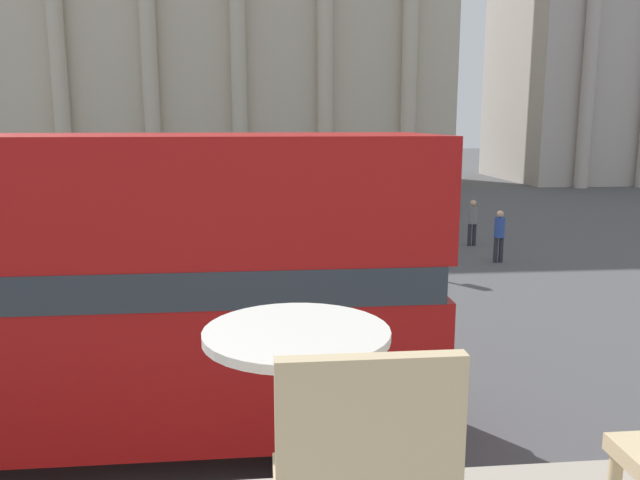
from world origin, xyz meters
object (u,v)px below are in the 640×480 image
traffic_light_mid (396,198)px  traffic_light_far (383,175)px  cafe_dining_table (297,387)px  pedestrian_grey (473,220)px  double_decker_bus (0,285)px  pedestrian_yellow (308,196)px  car_navy (377,217)px  traffic_light_near (289,228)px  pedestrian_blue (499,233)px

traffic_light_mid → traffic_light_far: size_ratio=0.99×
cafe_dining_table → pedestrian_grey: cafe_dining_table is taller
double_decker_bus → pedestrian_yellow: size_ratio=6.14×
traffic_light_far → car_navy: 2.34m
double_decker_bus → traffic_light_far: size_ratio=3.33×
car_navy → traffic_light_far: bearing=-148.0°
double_decker_bus → traffic_light_mid: size_ratio=3.35×
pedestrian_grey → traffic_light_near: bearing=-47.4°
cafe_dining_table → pedestrian_blue: cafe_dining_table is taller
cafe_dining_table → pedestrian_yellow: (2.12, 26.57, -2.54)m
traffic_light_mid → traffic_light_far: traffic_light_far is taller
pedestrian_blue → pedestrian_yellow: pedestrian_yellow is taller
traffic_light_near → pedestrian_yellow: traffic_light_near is taller
pedestrian_blue → pedestrian_grey: size_ratio=1.00×
car_navy → pedestrian_yellow: 4.88m
traffic_light_far → car_navy: traffic_light_far is taller
pedestrian_blue → traffic_light_far: bearing=-170.6°
traffic_light_far → pedestrian_grey: size_ratio=2.02×
cafe_dining_table → pedestrian_yellow: size_ratio=0.40×
pedestrian_grey → cafe_dining_table: bearing=-33.4°
pedestrian_blue → cafe_dining_table: bearing=-33.0°
double_decker_bus → traffic_light_far: (8.53, 17.83, -0.17)m
traffic_light_mid → pedestrian_blue: traffic_light_mid is taller
double_decker_bus → pedestrian_blue: size_ratio=6.70×
traffic_light_far → pedestrian_blue: (2.39, -7.07, -1.26)m
traffic_light_far → pedestrian_yellow: 4.07m
car_navy → pedestrian_yellow: pedestrian_yellow is taller
car_navy → traffic_light_mid: bearing=44.1°
double_decker_bus → traffic_light_far: 19.77m
cafe_dining_table → traffic_light_far: cafe_dining_table is taller
pedestrian_yellow → pedestrian_blue: bearing=152.9°
car_navy → pedestrian_blue: size_ratio=2.51×
traffic_light_mid → pedestrian_yellow: bearing=100.2°
traffic_light_near → pedestrian_yellow: bearing=84.4°
traffic_light_far → pedestrian_yellow: (-2.97, 2.53, -1.16)m
traffic_light_mid → pedestrian_yellow: size_ratio=1.83×
traffic_light_mid → traffic_light_near: bearing=-117.4°
pedestrian_grey → pedestrian_yellow: bearing=-154.1°
double_decker_bus → car_navy: (8.00, 16.14, -1.69)m
car_navy → traffic_light_near: bearing=31.9°
double_decker_bus → traffic_light_near: bearing=33.0°
cafe_dining_table → traffic_light_near: size_ratio=0.19×
pedestrian_grey → pedestrian_yellow: size_ratio=0.91×
double_decker_bus → pedestrian_grey: bearing=43.3°
traffic_light_mid → pedestrian_yellow: (-1.84, 10.25, -1.15)m
pedestrian_grey → double_decker_bus: bearing=-51.6°
pedestrian_blue → pedestrian_yellow: bearing=-160.1°
cafe_dining_table → double_decker_bus: bearing=119.0°
traffic_light_near → car_navy: bearing=72.2°
car_navy → pedestrian_blue: (2.93, -5.38, 0.26)m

